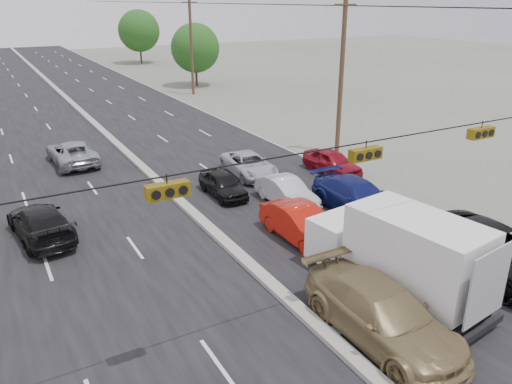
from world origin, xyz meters
TOP-DOWN VIEW (x-y plane):
  - ground at (0.00, 0.00)m, footprint 200.00×200.00m
  - road_surface at (0.00, 30.00)m, footprint 20.00×160.00m
  - center_median at (0.00, 30.00)m, footprint 0.50×160.00m
  - utility_pole_right_b at (12.50, 15.00)m, footprint 1.60×0.30m
  - utility_pole_right_c at (12.50, 40.00)m, footprint 1.60×0.30m
  - traffic_signals at (1.40, 0.00)m, footprint 25.00×0.30m
  - tree_right_mid at (15.00, 45.00)m, footprint 5.60×5.60m
  - tree_right_far at (16.00, 70.00)m, footprint 6.40×6.40m
  - box_truck at (3.52, 0.21)m, footprint 2.96×6.43m
  - tan_sedan at (1.40, -1.41)m, footprint 2.36×5.79m
  - red_sedan at (3.00, 5.21)m, footprint 1.64×4.56m
  - black_suv at (7.75, -0.43)m, footprint 3.41×6.51m
  - queue_car_a at (2.35, 11.53)m, footprint 1.51×3.72m
  - queue_car_b at (4.58, 8.86)m, footprint 1.51×4.09m
  - queue_car_c at (5.09, 13.68)m, footprint 2.42×4.72m
  - queue_car_d at (7.00, 6.39)m, footprint 2.20×5.39m
  - queue_car_e at (9.49, 11.62)m, footprint 1.89×4.16m
  - oncoming_near at (-6.59, 10.85)m, footprint 2.60×5.17m
  - oncoming_far at (-3.48, 20.96)m, footprint 2.62×5.27m

SIDE VIEW (x-z plane):
  - ground at x=0.00m, z-range 0.00..0.00m
  - road_surface at x=0.00m, z-range -0.01..0.01m
  - center_median at x=0.00m, z-range 0.00..0.20m
  - queue_car_a at x=2.35m, z-range 0.00..1.26m
  - queue_car_c at x=5.09m, z-range 0.00..1.27m
  - queue_car_b at x=4.58m, z-range 0.00..1.34m
  - queue_car_e at x=9.49m, z-range 0.00..1.38m
  - oncoming_far at x=-3.48m, z-range 0.00..1.44m
  - oncoming_near at x=-6.59m, z-range 0.00..1.44m
  - red_sedan at x=3.00m, z-range 0.00..1.49m
  - queue_car_d at x=7.00m, z-range 0.00..1.56m
  - tan_sedan at x=1.40m, z-range 0.00..1.68m
  - black_suv at x=7.75m, z-range 0.00..1.75m
  - box_truck at x=3.52m, z-range 0.04..3.19m
  - tree_right_mid at x=15.00m, z-range 0.77..7.91m
  - tree_right_far at x=16.00m, z-range 0.88..9.04m
  - utility_pole_right_b at x=12.50m, z-range 0.11..10.11m
  - utility_pole_right_c at x=12.50m, z-range 0.11..10.11m
  - traffic_signals at x=1.40m, z-range 5.22..5.77m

